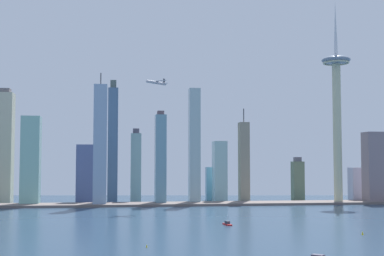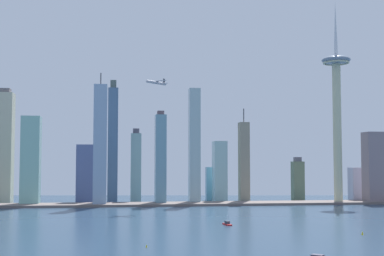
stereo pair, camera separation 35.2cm
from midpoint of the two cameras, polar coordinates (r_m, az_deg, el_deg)
The scene contains 20 objects.
waterfront_pier at distance 774.81m, azimuth 2.50°, elevation -7.84°, with size 725.42×53.78×3.23m, color #6A5E5A.
observation_tower at distance 826.93m, azimuth 14.79°, elevation 3.23°, with size 41.61×41.61×297.13m.
skyscraper_0 at distance 825.74m, azimuth 5.43°, elevation -3.54°, with size 14.36×17.05×140.12m.
skyscraper_1 at distance 816.03m, azimuth -8.20°, elevation -1.62°, with size 14.55×16.10×180.56m.
skyscraper_2 at distance 816.21m, azimuth -11.05°, elevation -4.69°, with size 24.54×16.16×85.06m.
skyscraper_3 at distance 779.39m, azimuth -3.28°, elevation -3.21°, with size 15.20×25.38×132.04m.
skyscraper_4 at distance 828.94m, azimuth 2.90°, elevation -4.54°, with size 19.35×25.57×91.01m.
skyscraper_5 at distance 876.82m, azimuth 10.93°, elevation -5.33°, with size 17.41×16.01×67.66m.
skyscraper_6 at distance 787.90m, azimuth -16.37°, elevation -3.28°, with size 25.36×24.27×122.57m.
skyscraper_7 at distance 879.13m, azimuth 16.64°, elevation -5.63°, with size 17.34×20.60×51.53m.
skyscraper_8 at distance 862.02m, azimuth 2.06°, elevation -5.81°, with size 17.49×15.02×52.07m.
skyscraper_9 at distance 847.38m, azimuth 18.36°, elevation -3.91°, with size 26.74×25.55×103.62m.
skyscraper_10 at distance 753.78m, azimuth -9.50°, elevation -1.74°, with size 17.93×12.22×180.95m.
skyscraper_11 at distance 836.52m, azimuth -5.83°, elevation -4.01°, with size 15.61×16.38×110.49m.
skyscraper_12 at distance 838.64m, azimuth -18.95°, elevation -1.90°, with size 26.11×26.81×166.28m.
skyscraper_13 at distance 791.40m, azimuth 0.27°, elevation -1.86°, with size 15.83×16.89×166.09m.
boat_2 at distance 518.47m, azimuth 3.69°, elevation -9.86°, with size 6.29×16.50×9.05m.
channel_buoy_0 at distance 382.31m, azimuth -4.73°, elevation -12.08°, with size 1.22×1.22×2.06m, color yellow.
channel_buoy_1 at distance 466.33m, azimuth 17.28°, elevation -10.37°, with size 1.71×1.71×2.90m, color yellow.
airplane at distance 716.50m, azimuth -3.74°, elevation 4.74°, with size 29.92×28.25×8.79m.
Camera 2 is at (-137.62, -247.13, 56.11)m, focal length 51.41 mm.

